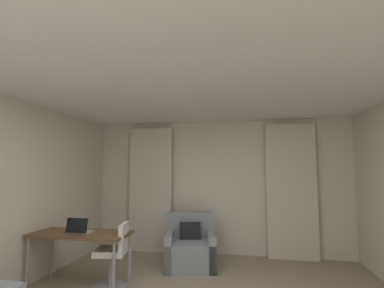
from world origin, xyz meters
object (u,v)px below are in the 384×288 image
(desk, at_px, (81,237))
(laptop, at_px, (80,230))
(armchair, at_px, (190,249))
(desk_chair, at_px, (114,259))

(desk, bearing_deg, laptop, -98.36)
(armchair, xyz_separation_m, desk, (-1.37, -1.10, 0.38))
(armchair, height_order, laptop, laptop)
(armchair, xyz_separation_m, desk_chair, (-0.86, -1.10, 0.10))
(armchair, relative_size, laptop, 3.02)
(armchair, relative_size, desk_chair, 1.10)
(armchair, relative_size, desk, 0.70)
(desk, bearing_deg, armchair, 38.65)
(desk_chair, relative_size, laptop, 2.74)
(desk_chair, distance_m, laptop, 0.65)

